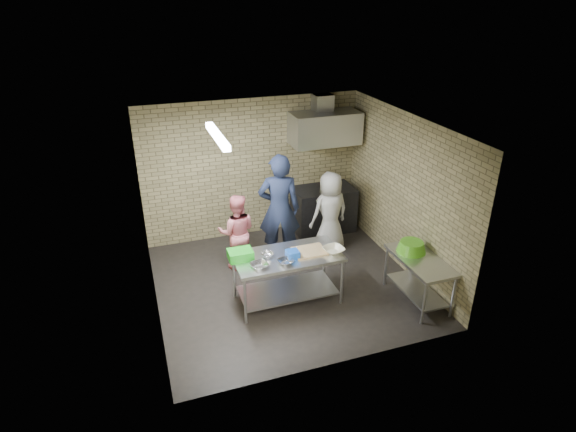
% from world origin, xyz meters
% --- Properties ---
extents(floor, '(4.20, 4.20, 0.00)m').
position_xyz_m(floor, '(0.00, 0.00, 0.00)').
color(floor, black).
rests_on(floor, ground).
extents(ceiling, '(4.20, 4.20, 0.00)m').
position_xyz_m(ceiling, '(0.00, 0.00, 2.70)').
color(ceiling, black).
rests_on(ceiling, ground).
extents(back_wall, '(4.20, 0.06, 2.70)m').
position_xyz_m(back_wall, '(0.00, 2.00, 1.35)').
color(back_wall, tan).
rests_on(back_wall, ground).
extents(front_wall, '(4.20, 0.06, 2.70)m').
position_xyz_m(front_wall, '(0.00, -2.00, 1.35)').
color(front_wall, tan).
rests_on(front_wall, ground).
extents(left_wall, '(0.06, 4.00, 2.70)m').
position_xyz_m(left_wall, '(-2.10, 0.00, 1.35)').
color(left_wall, tan).
rests_on(left_wall, ground).
extents(right_wall, '(0.06, 4.00, 2.70)m').
position_xyz_m(right_wall, '(2.10, 0.00, 1.35)').
color(right_wall, tan).
rests_on(right_wall, ground).
extents(prep_table, '(1.63, 0.82, 0.82)m').
position_xyz_m(prep_table, '(-0.13, -0.44, 0.41)').
color(prep_table, silver).
rests_on(prep_table, floor).
extents(side_counter, '(0.60, 1.20, 0.75)m').
position_xyz_m(side_counter, '(1.80, -1.10, 0.38)').
color(side_counter, silver).
rests_on(side_counter, floor).
extents(stove, '(1.20, 0.70, 0.90)m').
position_xyz_m(stove, '(1.35, 1.65, 0.45)').
color(stove, black).
rests_on(stove, floor).
extents(range_hood, '(1.30, 0.60, 0.60)m').
position_xyz_m(range_hood, '(1.35, 1.70, 2.10)').
color(range_hood, silver).
rests_on(range_hood, back_wall).
extents(hood_duct, '(0.35, 0.30, 0.30)m').
position_xyz_m(hood_duct, '(1.35, 1.85, 2.55)').
color(hood_duct, '#A5A8AD').
rests_on(hood_duct, back_wall).
extents(wall_shelf, '(0.80, 0.20, 0.04)m').
position_xyz_m(wall_shelf, '(1.65, 1.89, 1.92)').
color(wall_shelf, '#3F2B19').
rests_on(wall_shelf, back_wall).
extents(fluorescent_fixture, '(0.10, 1.25, 0.08)m').
position_xyz_m(fluorescent_fixture, '(-1.00, 0.00, 2.64)').
color(fluorescent_fixture, white).
rests_on(fluorescent_fixture, ceiling).
extents(green_crate, '(0.36, 0.27, 0.15)m').
position_xyz_m(green_crate, '(-0.83, -0.32, 0.89)').
color(green_crate, green).
rests_on(green_crate, prep_table).
extents(blue_tub, '(0.18, 0.18, 0.12)m').
position_xyz_m(blue_tub, '(-0.08, -0.54, 0.88)').
color(blue_tub, blue).
rests_on(blue_tub, prep_table).
extents(cutting_board, '(0.50, 0.38, 0.03)m').
position_xyz_m(cutting_board, '(0.22, -0.46, 0.83)').
color(cutting_board, tan).
rests_on(cutting_board, prep_table).
extents(mixing_bowl_a, '(0.30, 0.30, 0.06)m').
position_xyz_m(mixing_bowl_a, '(-0.63, -0.64, 0.85)').
color(mixing_bowl_a, silver).
rests_on(mixing_bowl_a, prep_table).
extents(mixing_bowl_b, '(0.23, 0.23, 0.06)m').
position_xyz_m(mixing_bowl_b, '(-0.43, -0.39, 0.85)').
color(mixing_bowl_b, silver).
rests_on(mixing_bowl_b, prep_table).
extents(mixing_bowl_c, '(0.28, 0.28, 0.06)m').
position_xyz_m(mixing_bowl_c, '(-0.23, -0.66, 0.85)').
color(mixing_bowl_c, '#ABADB2').
rests_on(mixing_bowl_c, prep_table).
extents(ceramic_bowl, '(0.37, 0.37, 0.08)m').
position_xyz_m(ceramic_bowl, '(0.57, -0.59, 0.86)').
color(ceramic_bowl, beige).
rests_on(ceramic_bowl, prep_table).
extents(green_basin, '(0.46, 0.46, 0.17)m').
position_xyz_m(green_basin, '(1.78, -0.85, 0.83)').
color(green_basin, '#59C626').
rests_on(green_basin, side_counter).
extents(bottle_red, '(0.07, 0.07, 0.18)m').
position_xyz_m(bottle_red, '(1.40, 1.89, 2.03)').
color(bottle_red, '#B22619').
rests_on(bottle_red, wall_shelf).
extents(bottle_green, '(0.06, 0.06, 0.15)m').
position_xyz_m(bottle_green, '(1.80, 1.89, 2.02)').
color(bottle_green, green).
rests_on(bottle_green, wall_shelf).
extents(man_navy, '(0.83, 0.65, 2.01)m').
position_xyz_m(man_navy, '(0.14, 0.80, 1.00)').
color(man_navy, '#151735').
rests_on(man_navy, floor).
extents(woman_pink, '(0.78, 0.67, 1.38)m').
position_xyz_m(woman_pink, '(-0.63, 0.78, 0.69)').
color(woman_pink, pink).
rests_on(woman_pink, floor).
extents(woman_white, '(0.82, 0.60, 1.53)m').
position_xyz_m(woman_white, '(1.14, 0.86, 0.77)').
color(woman_white, silver).
rests_on(woman_white, floor).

